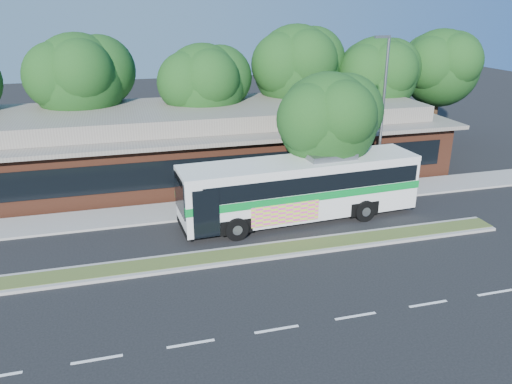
% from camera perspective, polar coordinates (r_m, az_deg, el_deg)
% --- Properties ---
extents(ground, '(120.00, 120.00, 0.00)m').
position_cam_1_polar(ground, '(22.09, -1.56, -8.03)').
color(ground, black).
rests_on(ground, ground).
extents(median_strip, '(26.00, 1.10, 0.15)m').
position_cam_1_polar(median_strip, '(22.57, -1.92, -7.16)').
color(median_strip, '#405122').
rests_on(median_strip, ground).
extents(sidewalk, '(44.00, 2.60, 0.12)m').
position_cam_1_polar(sidewalk, '(27.73, -4.71, -1.77)').
color(sidewalk, gray).
rests_on(sidewalk, ground).
extents(plaza_building, '(33.20, 11.20, 4.45)m').
position_cam_1_polar(plaza_building, '(33.25, -6.96, 5.74)').
color(plaza_building, '#5A2C1C').
rests_on(plaza_building, ground).
extents(lamp_post, '(0.93, 0.18, 9.07)m').
position_cam_1_polar(lamp_post, '(29.12, 14.19, 8.75)').
color(lamp_post, slate).
rests_on(lamp_post, ground).
extents(tree_bg_b, '(6.69, 6.00, 9.00)m').
position_cam_1_polar(tree_bg_b, '(35.33, -18.89, 12.33)').
color(tree_bg_b, black).
rests_on(tree_bg_b, ground).
extents(tree_bg_c, '(6.24, 5.60, 8.26)m').
position_cam_1_polar(tree_bg_c, '(34.86, -5.42, 12.30)').
color(tree_bg_c, black).
rests_on(tree_bg_c, ground).
extents(tree_bg_d, '(6.91, 6.20, 9.37)m').
position_cam_1_polar(tree_bg_d, '(37.56, 5.22, 14.17)').
color(tree_bg_d, black).
rests_on(tree_bg_d, ground).
extents(tree_bg_e, '(6.47, 5.80, 8.50)m').
position_cam_1_polar(tree_bg_e, '(39.21, 14.14, 12.93)').
color(tree_bg_e, black).
rests_on(tree_bg_e, ground).
extents(tree_bg_f, '(6.69, 6.00, 8.92)m').
position_cam_1_polar(tree_bg_f, '(43.22, 20.72, 13.34)').
color(tree_bg_f, black).
rests_on(tree_bg_f, ground).
extents(transit_bus, '(12.66, 3.50, 3.51)m').
position_cam_1_polar(transit_bus, '(25.72, 5.20, 0.92)').
color(transit_bus, silver).
rests_on(transit_bus, ground).
extents(sidewalk_tree, '(5.85, 5.24, 7.39)m').
position_cam_1_polar(sidewalk_tree, '(27.21, 8.83, 8.30)').
color(sidewalk_tree, black).
rests_on(sidewalk_tree, ground).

